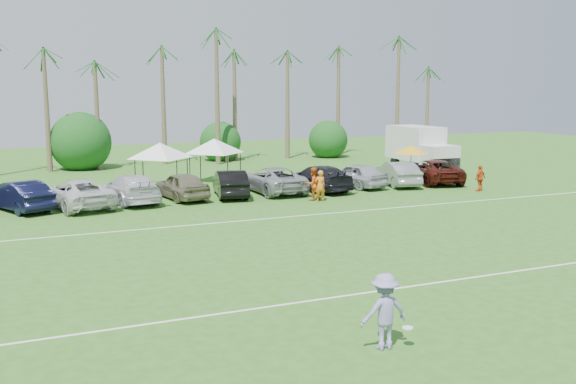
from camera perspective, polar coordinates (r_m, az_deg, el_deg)
name	(u,v)px	position (r m, az deg, el deg)	size (l,w,h in m)	color
ground	(437,308)	(19.40, 13.07, -9.99)	(120.00, 120.00, 0.00)	#30641E
field_lines	(316,246)	(25.98, 2.53, -4.84)	(80.00, 12.10, 0.01)	white
palm_tree_3	(48,38)	(52.88, -20.56, 12.67)	(2.40, 2.40, 11.90)	brown
palm_tree_4	(104,74)	(53.14, -16.03, 10.08)	(2.40, 2.40, 8.90)	brown
palm_tree_5	(155,63)	(53.84, -11.77, 11.15)	(2.40, 2.40, 9.90)	brown
palm_tree_6	(202,53)	(54.84, -7.62, 12.12)	(2.40, 2.40, 10.90)	brown
palm_tree_7	(248,44)	(56.13, -3.60, 12.98)	(2.40, 2.40, 11.90)	brown
palm_tree_8	(301,75)	(57.90, 1.16, 10.32)	(2.40, 2.40, 8.90)	brown
palm_tree_9	(351,66)	(60.18, 5.58, 11.06)	(2.40, 2.40, 9.90)	brown
palm_tree_10	(397,58)	(62.78, 9.67, 11.68)	(2.40, 2.40, 10.90)	brown
palm_tree_11	(432,50)	(65.08, 12.72, 12.25)	(2.40, 2.40, 11.90)	brown
bush_tree_1	(80,146)	(54.08, -18.01, 3.93)	(4.00, 4.00, 4.00)	brown
bush_tree_2	(223,141)	(56.48, -5.78, 4.53)	(4.00, 4.00, 4.00)	brown
bush_tree_3	(325,138)	(60.26, 3.35, 4.85)	(4.00, 4.00, 4.00)	brown
sideline_player_a	(320,186)	(36.23, 2.86, 0.55)	(0.64, 0.42, 1.76)	orange
sideline_player_b	(313,184)	(36.50, 2.23, 0.72)	(0.92, 0.72, 1.89)	#CB5016
sideline_player_c	(480,178)	(41.49, 16.71, 1.18)	(0.95, 0.40, 1.63)	#D74A17
box_truck	(421,147)	(50.86, 11.74, 3.92)	(2.69, 6.67, 3.41)	silver
canopy_tent_left	(160,143)	(41.32, -11.32, 4.32)	(4.23, 4.23, 3.43)	black
canopy_tent_right	(214,139)	(43.94, -6.58, 4.74)	(4.26, 4.26, 3.45)	black
market_umbrella	(411,149)	(43.68, 10.90, 3.74)	(2.30, 2.30, 2.56)	black
frisbee_player	(384,311)	(15.99, 8.56, -10.44)	(1.31, 0.75, 1.89)	#8C84BC
parked_car_1	(20,196)	(36.17, -22.75, -0.31)	(1.67, 4.78, 1.58)	black
parked_car_2	(78,193)	(36.00, -18.17, -0.10)	(2.62, 5.67, 1.58)	silver
parked_car_3	(131,189)	(36.85, -13.80, 0.30)	(2.21, 5.43, 1.58)	silver
parked_car_4	(182,186)	(37.36, -9.44, 0.56)	(1.86, 4.63, 1.58)	#797257
parked_car_5	(230,183)	(37.93, -5.15, 0.77)	(1.67, 4.78, 1.58)	black
parked_car_6	(273,180)	(39.24, -1.33, 1.09)	(2.62, 5.67, 1.58)	#979A9D
parked_car_7	(318,178)	(40.05, 2.69, 1.24)	(2.21, 5.43, 1.58)	black
parked_car_8	(356,175)	(41.62, 6.08, 1.50)	(1.86, 4.63, 1.58)	#B3B3BE
parked_car_9	(398,174)	(42.75, 9.71, 1.62)	(1.67, 4.78, 1.58)	gray
parked_car_10	(432,171)	(44.50, 12.71, 1.82)	(2.62, 5.67, 1.58)	#43120C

